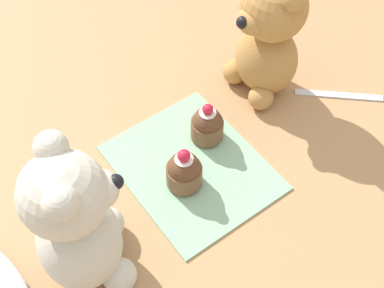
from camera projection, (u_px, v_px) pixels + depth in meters
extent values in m
plane|color=tan|center=(192.00, 168.00, 0.75)|extent=(4.00, 4.00, 0.00)
cube|color=#8EBC99|center=(192.00, 167.00, 0.75)|extent=(0.22, 0.18, 0.01)
ellipsoid|color=beige|center=(80.00, 240.00, 0.61)|extent=(0.14, 0.13, 0.12)
sphere|color=beige|center=(63.00, 195.00, 0.53)|extent=(0.09, 0.09, 0.09)
ellipsoid|color=beige|center=(100.00, 189.00, 0.54)|extent=(0.06, 0.05, 0.04)
sphere|color=black|center=(116.00, 182.00, 0.54)|extent=(0.02, 0.02, 0.02)
sphere|color=beige|center=(61.00, 203.00, 0.48)|extent=(0.04, 0.04, 0.04)
sphere|color=beige|center=(51.00, 147.00, 0.52)|extent=(0.04, 0.04, 0.04)
sphere|color=beige|center=(119.00, 275.00, 0.63)|extent=(0.04, 0.04, 0.04)
sphere|color=beige|center=(108.00, 224.00, 0.67)|extent=(0.04, 0.04, 0.04)
ellipsoid|color=#B78447|center=(266.00, 59.00, 0.80)|extent=(0.10, 0.09, 0.11)
sphere|color=#B78447|center=(274.00, 8.00, 0.72)|extent=(0.09, 0.09, 0.09)
ellipsoid|color=#B78447|center=(252.00, 21.00, 0.72)|extent=(0.05, 0.04, 0.04)
sphere|color=black|center=(242.00, 23.00, 0.71)|extent=(0.02, 0.02, 0.02)
sphere|color=#B78447|center=(235.00, 72.00, 0.84)|extent=(0.04, 0.04, 0.04)
sphere|color=#B78447|center=(261.00, 97.00, 0.80)|extent=(0.04, 0.04, 0.04)
cylinder|color=brown|center=(184.00, 175.00, 0.72)|extent=(0.05, 0.05, 0.03)
sphere|color=brown|center=(184.00, 168.00, 0.70)|extent=(0.04, 0.04, 0.04)
cylinder|color=white|center=(184.00, 159.00, 0.69)|extent=(0.02, 0.02, 0.00)
sphere|color=red|center=(184.00, 156.00, 0.68)|extent=(0.02, 0.02, 0.02)
cylinder|color=brown|center=(207.00, 129.00, 0.76)|extent=(0.05, 0.05, 0.03)
sphere|color=brown|center=(207.00, 122.00, 0.75)|extent=(0.04, 0.04, 0.04)
cylinder|color=white|center=(208.00, 113.00, 0.74)|extent=(0.02, 0.02, 0.00)
sphere|color=red|center=(208.00, 109.00, 0.73)|extent=(0.02, 0.02, 0.02)
cube|color=silver|center=(339.00, 95.00, 0.83)|extent=(0.10, 0.11, 0.01)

